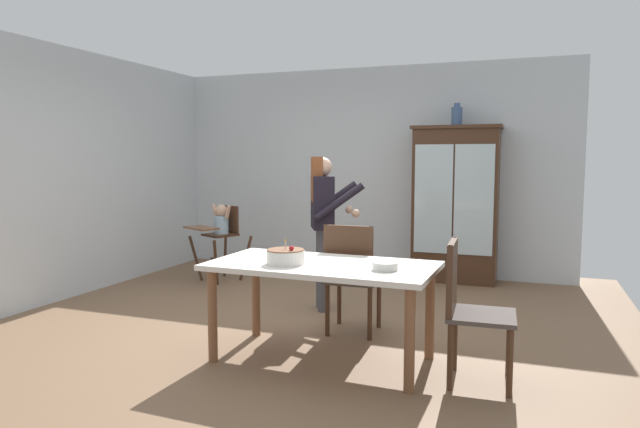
# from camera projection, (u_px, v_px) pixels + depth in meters

# --- Properties ---
(ground_plane) EXTENTS (6.24, 6.24, 0.00)m
(ground_plane) POSITION_uv_depth(u_px,v_px,m) (287.00, 323.00, 5.15)
(ground_plane) COLOR brown
(wall_back) EXTENTS (5.32, 0.06, 2.70)m
(wall_back) POSITION_uv_depth(u_px,v_px,m) (366.00, 171.00, 7.47)
(wall_back) COLOR silver
(wall_back) RESTS_ON ground_plane
(wall_left) EXTENTS (0.06, 5.32, 2.70)m
(wall_left) POSITION_uv_depth(u_px,v_px,m) (59.00, 174.00, 5.93)
(wall_left) COLOR silver
(wall_left) RESTS_ON ground_plane
(china_cabinet) EXTENTS (1.06, 0.48, 1.91)m
(china_cabinet) POSITION_uv_depth(u_px,v_px,m) (455.00, 204.00, 6.85)
(china_cabinet) COLOR #422819
(china_cabinet) RESTS_ON ground_plane
(ceramic_vase) EXTENTS (0.13, 0.13, 0.27)m
(ceramic_vase) POSITION_uv_depth(u_px,v_px,m) (457.00, 116.00, 6.75)
(ceramic_vase) COLOR #3D567F
(ceramic_vase) RESTS_ON china_cabinet
(high_chair_with_toddler) EXTENTS (0.76, 0.83, 0.95)m
(high_chair_with_toddler) POSITION_uv_depth(u_px,v_px,m) (221.00, 228.00, 6.91)
(high_chair_with_toddler) COLOR #422819
(high_chair_with_toddler) RESTS_ON ground_plane
(adult_person) EXTENTS (0.65, 0.64, 1.53)m
(adult_person) POSITION_uv_depth(u_px,v_px,m) (323.00, 214.00, 5.55)
(adult_person) COLOR #47474C
(adult_person) RESTS_ON ground_plane
(dining_table) EXTENTS (1.69, 0.90, 0.74)m
(dining_table) POSITION_uv_depth(u_px,v_px,m) (322.00, 275.00, 4.16)
(dining_table) COLOR silver
(dining_table) RESTS_ON ground_plane
(birthday_cake) EXTENTS (0.28, 0.28, 0.19)m
(birthday_cake) POSITION_uv_depth(u_px,v_px,m) (286.00, 256.00, 4.12)
(birthday_cake) COLOR white
(birthday_cake) RESTS_ON dining_table
(serving_bowl) EXTENTS (0.18, 0.18, 0.05)m
(serving_bowl) POSITION_uv_depth(u_px,v_px,m) (385.00, 266.00, 3.90)
(serving_bowl) COLOR silver
(serving_bowl) RESTS_ON dining_table
(dining_chair_far_side) EXTENTS (0.46, 0.46, 0.96)m
(dining_chair_far_side) POSITION_uv_depth(u_px,v_px,m) (351.00, 271.00, 4.76)
(dining_chair_far_side) COLOR #422819
(dining_chair_far_side) RESTS_ON ground_plane
(dining_chair_right_end) EXTENTS (0.46, 0.46, 0.96)m
(dining_chair_right_end) POSITION_uv_depth(u_px,v_px,m) (466.00, 301.00, 3.77)
(dining_chair_right_end) COLOR #422819
(dining_chair_right_end) RESTS_ON ground_plane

